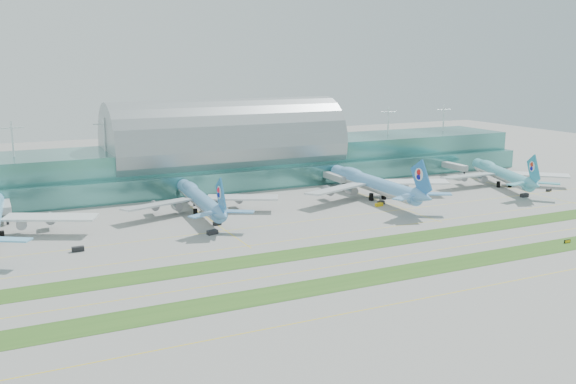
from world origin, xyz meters
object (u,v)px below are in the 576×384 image
terminal (226,156)px  airliner_b (200,198)px  airliner_d (501,173)px  taxiway_sign_east (567,241)px  airliner_c (372,183)px

terminal → airliner_b: (-32.93, -57.64, -7.84)m
airliner_d → taxiway_sign_east: 104.39m
airliner_c → taxiway_sign_east: bearing=-75.9°
airliner_c → taxiway_sign_east: size_ratio=29.02×
airliner_b → airliner_d: bearing=0.8°
airliner_b → taxiway_sign_east: (101.70, -98.01, -5.78)m
taxiway_sign_east → airliner_c: bearing=103.2°
taxiway_sign_east → terminal: bearing=114.3°
airliner_b → airliner_d: (155.79, -8.93, 0.06)m
airliner_c → terminal: bearing=128.5°
terminal → airliner_c: 79.76m
airliner_c → airliner_d: size_ratio=1.15×
terminal → airliner_c: bearing=-52.9°
airliner_d → airliner_b: bearing=-163.3°
terminal → airliner_c: terminal is taller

